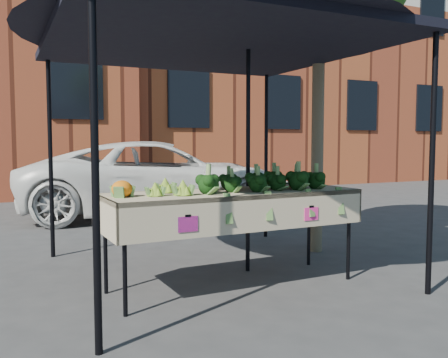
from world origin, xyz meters
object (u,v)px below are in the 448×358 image
(canopy, at_px, (214,141))
(vehicle, at_px, (160,81))
(street_tree, at_px, (318,77))
(table, at_px, (233,239))

(canopy, bearing_deg, vehicle, 80.10)
(canopy, height_order, street_tree, street_tree)
(canopy, xyz_separation_m, vehicle, (0.70, 3.99, 1.10))
(table, xyz_separation_m, vehicle, (0.72, 4.49, 2.02))
(vehicle, xyz_separation_m, street_tree, (0.86, -3.61, -0.33))
(canopy, bearing_deg, street_tree, 13.62)
(table, distance_m, vehicle, 4.97)
(vehicle, height_order, street_tree, vehicle)
(table, bearing_deg, street_tree, 28.97)
(vehicle, bearing_deg, table, -175.26)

